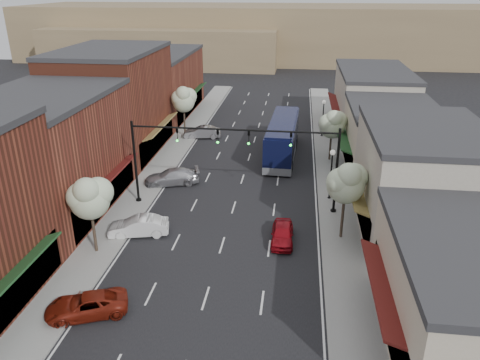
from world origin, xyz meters
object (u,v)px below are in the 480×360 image
(tree_left_far, at_px, (184,99))
(parked_car_e, at_px, (202,132))
(signal_mast_right, at_px, (306,157))
(tree_right_far, at_px, (333,123))
(tree_left_near, at_px, (90,197))
(red_hatchback, at_px, (282,234))
(parked_car_c, at_px, (172,177))
(parked_car_a, at_px, (87,305))
(lamp_post_near, at_px, (332,166))
(signal_mast_left, at_px, (163,151))
(tree_right_near, at_px, (347,182))
(parked_car_b, at_px, (139,226))
(lamp_post_far, at_px, (323,112))
(coach_bus, at_px, (283,138))

(tree_left_far, height_order, parked_car_e, tree_left_far)
(signal_mast_right, distance_m, tree_left_far, 22.68)
(tree_right_far, bearing_deg, tree_left_near, -129.69)
(red_hatchback, height_order, parked_car_c, parked_car_c)
(signal_mast_right, bearing_deg, parked_car_a, -129.76)
(lamp_post_near, bearing_deg, signal_mast_left, -169.44)
(signal_mast_right, xyz_separation_m, parked_car_a, (-11.82, -14.21, -4.01))
(tree_right_near, height_order, red_hatchback, tree_right_near)
(tree_left_near, bearing_deg, lamp_post_near, 33.33)
(tree_left_far, bearing_deg, red_hatchback, -61.61)
(signal_mast_right, relative_size, tree_left_far, 1.34)
(tree_left_near, bearing_deg, tree_left_far, 90.00)
(signal_mast_right, relative_size, signal_mast_left, 1.00)
(lamp_post_near, distance_m, parked_car_b, 16.20)
(tree_right_near, relative_size, parked_car_c, 1.21)
(tree_right_far, height_order, parked_car_c, tree_right_far)
(tree_right_near, height_order, lamp_post_far, tree_right_near)
(signal_mast_right, xyz_separation_m, parked_car_e, (-11.82, 17.83, -3.91))
(tree_left_near, bearing_deg, parked_car_b, 53.15)
(signal_mast_left, height_order, lamp_post_far, signal_mast_left)
(signal_mast_right, distance_m, tree_right_far, 12.27)
(tree_right_far, bearing_deg, parked_car_a, -119.08)
(parked_car_a, xyz_separation_m, parked_car_e, (0.00, 32.04, 0.09))
(signal_mast_left, relative_size, tree_left_far, 1.34)
(tree_right_near, height_order, coach_bus, tree_right_near)
(coach_bus, xyz_separation_m, parked_car_e, (-9.58, 4.88, -1.28))
(tree_right_far, height_order, lamp_post_far, tree_right_far)
(parked_car_b, bearing_deg, signal_mast_right, 100.81)
(signal_mast_right, xyz_separation_m, parked_car_c, (-11.82, 4.05, -3.91))
(lamp_post_far, xyz_separation_m, coach_bus, (-4.42, -7.05, -1.02))
(signal_mast_left, distance_m, coach_bus, 15.99)
(parked_car_c, bearing_deg, coach_bus, 115.73)
(parked_car_b, bearing_deg, tree_left_near, -50.25)
(coach_bus, distance_m, parked_car_c, 13.14)
(parked_car_c, bearing_deg, tree_right_far, 101.33)
(parked_car_e, bearing_deg, lamp_post_near, 32.61)
(lamp_post_far, distance_m, red_hatchback, 25.38)
(lamp_post_far, distance_m, parked_car_e, 14.35)
(coach_bus, bearing_deg, tree_left_far, 159.11)
(signal_mast_left, height_order, lamp_post_near, signal_mast_left)
(signal_mast_left, height_order, tree_right_near, signal_mast_left)
(tree_right_near, xyz_separation_m, parked_car_c, (-14.55, 8.11, -3.74))
(tree_right_far, relative_size, parked_car_a, 1.22)
(tree_left_far, distance_m, parked_car_c, 14.57)
(tree_left_near, height_order, parked_car_a, tree_left_near)
(tree_left_far, xyz_separation_m, parked_car_a, (2.05, -32.15, -3.99))
(tree_left_near, distance_m, lamp_post_far, 32.35)
(coach_bus, xyz_separation_m, parked_car_a, (-9.58, -27.16, -1.37))
(tree_right_far, bearing_deg, signal_mast_right, -102.85)
(tree_left_near, xyz_separation_m, parked_car_e, (2.05, 25.89, -3.51))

